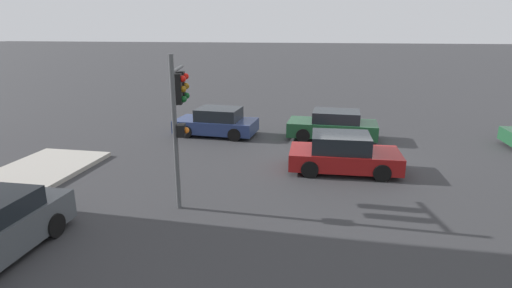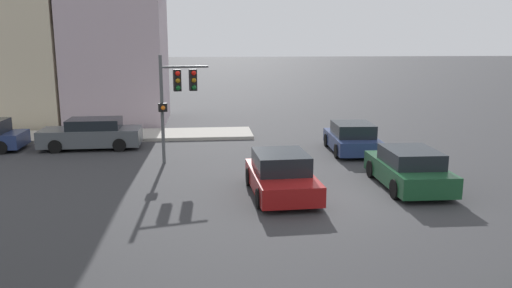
# 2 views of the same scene
# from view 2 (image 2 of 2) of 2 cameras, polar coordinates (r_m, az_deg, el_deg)

# --- Properties ---
(ground_plane) EXTENTS (300.00, 300.00, 0.00)m
(ground_plane) POSITION_cam_2_polar(r_m,az_deg,el_deg) (17.22, 10.75, -5.77)
(ground_plane) COLOR #333335
(rowhouse_backdrop) EXTENTS (6.91, 11.26, 11.04)m
(rowhouse_backdrop) POSITION_cam_2_polar(r_m,az_deg,el_deg) (33.21, -20.15, 11.43)
(rowhouse_backdrop) COLOR #B29EA8
(rowhouse_backdrop) RESTS_ON ground_plane
(traffic_signal) EXTENTS (0.89, 2.12, 4.55)m
(traffic_signal) POSITION_cam_2_polar(r_m,az_deg,el_deg) (21.17, -8.98, 6.16)
(traffic_signal) COLOR #515456
(traffic_signal) RESTS_ON ground_plane
(crossing_car_0) EXTENTS (4.30, 2.12, 1.41)m
(crossing_car_0) POSITION_cam_2_polar(r_m,az_deg,el_deg) (18.46, 17.04, -2.73)
(crossing_car_0) COLOR #194728
(crossing_car_0) RESTS_ON ground_plane
(crossing_car_1) EXTENTS (4.15, 2.17, 1.44)m
(crossing_car_1) POSITION_cam_2_polar(r_m,az_deg,el_deg) (16.84, 2.90, -3.59)
(crossing_car_1) COLOR maroon
(crossing_car_1) RESTS_ON ground_plane
(crossing_car_3) EXTENTS (4.14, 2.24, 1.40)m
(crossing_car_3) POSITION_cam_2_polar(r_m,az_deg,el_deg) (23.67, 10.91, 0.65)
(crossing_car_3) COLOR navy
(crossing_car_3) RESTS_ON ground_plane
(parked_car_0) EXTENTS (2.06, 4.71, 1.45)m
(parked_car_0) POSITION_cam_2_polar(r_m,az_deg,el_deg) (25.34, -18.24, 1.08)
(parked_car_0) COLOR #4C5156
(parked_car_0) RESTS_ON ground_plane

